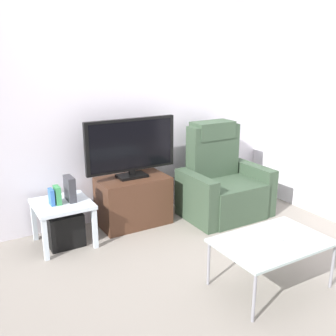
# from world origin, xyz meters

# --- Properties ---
(ground_plane) EXTENTS (6.40, 6.40, 0.00)m
(ground_plane) POSITION_xyz_m (0.00, 0.00, 0.00)
(ground_plane) COLOR gray
(wall_back) EXTENTS (6.40, 0.06, 2.60)m
(wall_back) POSITION_xyz_m (0.00, 1.13, 1.30)
(wall_back) COLOR silver
(wall_back) RESTS_ON ground
(wall_side) EXTENTS (0.06, 4.48, 2.60)m
(wall_side) POSITION_xyz_m (1.88, 0.00, 1.30)
(wall_side) COLOR silver
(wall_side) RESTS_ON ground
(tv_stand) EXTENTS (0.77, 0.46, 0.54)m
(tv_stand) POSITION_xyz_m (-0.14, 0.84, 0.27)
(tv_stand) COLOR #4C2D1E
(tv_stand) RESTS_ON ground
(television) EXTENTS (1.03, 0.20, 0.65)m
(television) POSITION_xyz_m (-0.14, 0.86, 0.89)
(television) COLOR black
(television) RESTS_ON tv_stand
(recliner_armchair) EXTENTS (0.98, 0.78, 1.08)m
(recliner_armchair) POSITION_xyz_m (0.89, 0.57, 0.37)
(recliner_armchair) COLOR #384C38
(recliner_armchair) RESTS_ON ground
(side_table) EXTENTS (0.54, 0.54, 0.45)m
(side_table) POSITION_xyz_m (-0.95, 0.74, 0.38)
(side_table) COLOR silver
(side_table) RESTS_ON ground
(subwoofer_box) EXTENTS (0.34, 0.34, 0.34)m
(subwoofer_box) POSITION_xyz_m (-0.95, 0.74, 0.17)
(subwoofer_box) COLOR black
(subwoofer_box) RESTS_ON ground
(book_leftmost) EXTENTS (0.04, 0.11, 0.16)m
(book_leftmost) POSITION_xyz_m (-1.05, 0.72, 0.53)
(book_leftmost) COLOR #3366B2
(book_leftmost) RESTS_ON side_table
(book_middle) EXTENTS (0.05, 0.12, 0.18)m
(book_middle) POSITION_xyz_m (-1.00, 0.72, 0.54)
(book_middle) COLOR #388C4C
(book_middle) RESTS_ON side_table
(game_console) EXTENTS (0.07, 0.20, 0.25)m
(game_console) POSITION_xyz_m (-0.86, 0.75, 0.57)
(game_console) COLOR #333338
(game_console) RESTS_ON side_table
(coffee_table) EXTENTS (0.90, 0.60, 0.41)m
(coffee_table) POSITION_xyz_m (0.29, -0.85, 0.39)
(coffee_table) COLOR #B2C6C1
(coffee_table) RESTS_ON ground
(cell_phone) EXTENTS (0.12, 0.16, 0.01)m
(cell_phone) POSITION_xyz_m (0.36, -0.81, 0.42)
(cell_phone) COLOR #B7B7BC
(cell_phone) RESTS_ON coffee_table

